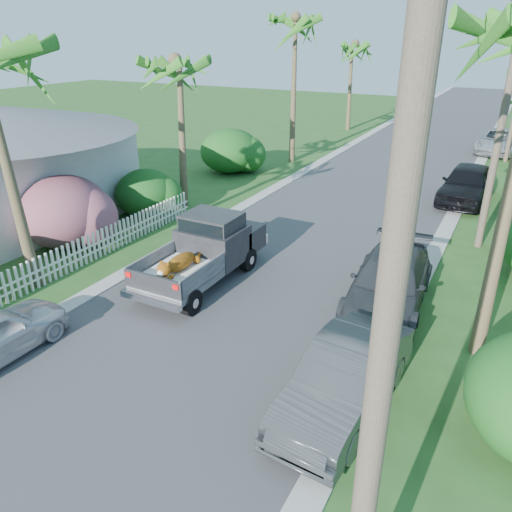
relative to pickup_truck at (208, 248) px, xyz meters
The scene contains 18 objects.
ground 6.53m from the pickup_truck, 74.02° to the right, with size 120.00×120.00×0.00m, color #294E1D.
road 18.90m from the pickup_truck, 84.60° to the left, with size 8.00×100.00×0.02m, color #38383A.
curb_left 18.99m from the pickup_truck, 97.65° to the left, with size 0.60×100.00×0.06m, color #A5A39E.
curb_right 19.78m from the pickup_truck, 72.08° to the left, with size 0.60×100.00×0.06m, color #A5A39E.
pickup_truck is the anchor object (origin of this frame).
parked_car_rn 7.02m from the pickup_truck, 33.71° to the right, with size 1.54×4.41×1.45m, color #313436.
parked_car_rm 5.61m from the pickup_truck, ahead, with size 2.04×5.02×1.46m, color #303235.
parked_car_rf 13.73m from the pickup_truck, 63.11° to the left, with size 2.01×4.99×1.70m, color black.
parked_car_rd 25.20m from the pickup_truck, 74.40° to the left, with size 2.46×5.34×1.48m, color #ADB0B4.
palm_l_b 9.23m from the pickup_truck, 130.92° to the left, with size 4.40×4.40×7.40m.
palm_l_c 17.75m from the pickup_truck, 104.97° to the left, with size 4.40×4.40×9.20m.
palm_l_d 28.71m from the pickup_truck, 99.64° to the left, with size 4.40×4.40×7.70m.
shrub_l_b 6.03m from the pickup_truck, behind, with size 3.00×3.30×2.60m, color #C61C7F.
shrub_l_c 6.78m from the pickup_truck, 145.99° to the left, with size 2.40×2.64×2.00m, color #154C1B.
shrub_l_d 13.34m from the pickup_truck, 117.82° to the left, with size 3.20×3.52×2.40m, color #154C1B.
picket_fence 4.31m from the pickup_truck, behind, with size 0.10×11.00×1.00m, color white.
utility_pole_a 11.60m from the pickup_truck, 48.04° to the right, with size 1.60×0.26×9.00m.
utility_pole_b 10.65m from the pickup_truck, 42.65° to the left, with size 1.60×0.26×9.00m.
Camera 1 is at (6.34, -5.81, 7.19)m, focal length 35.00 mm.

